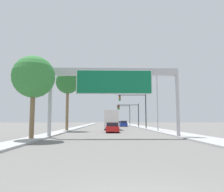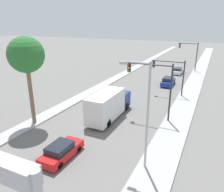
{
  "view_description": "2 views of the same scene",
  "coord_description": "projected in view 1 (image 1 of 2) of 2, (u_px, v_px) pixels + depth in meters",
  "views": [
    {
      "loc": [
        -0.7,
        -3.95,
        1.73
      ],
      "look_at": [
        0.0,
        28.09,
        5.25
      ],
      "focal_mm": 35.0,
      "sensor_mm": 36.0,
      "label": 1
    },
    {
      "loc": [
        10.82,
        14.15,
        11.12
      ],
      "look_at": [
        0.08,
        36.72,
        2.58
      ],
      "focal_mm": 35.0,
      "sensor_mm": 36.0,
      "label": 2
    }
  ],
  "objects": [
    {
      "name": "sidewalk_right",
      "position": [
        136.0,
        126.0,
        63.55
      ],
      "size": [
        3.0,
        120.0,
        0.15
      ],
      "color": "#A5A5A5",
      "rests_on": "ground"
    },
    {
      "name": "median_strip_left",
      "position": [
        85.0,
        126.0,
        63.23
      ],
      "size": [
        2.0,
        120.0,
        0.15
      ],
      "color": "#A5A5A5",
      "rests_on": "ground"
    },
    {
      "name": "sign_gantry",
      "position": [
        114.0,
        80.0,
        22.14
      ],
      "size": [
        13.26,
        0.73,
        6.97
      ],
      "color": "#B2B2B7",
      "rests_on": "ground"
    },
    {
      "name": "car_far_center",
      "position": [
        112.0,
        128.0,
        30.45
      ],
      "size": [
        1.79,
        4.26,
        1.39
      ],
      "color": "red",
      "rests_on": "ground"
    },
    {
      "name": "car_mid_center",
      "position": [
        123.0,
        124.0,
        57.03
      ],
      "size": [
        1.86,
        4.66,
        1.53
      ],
      "color": "navy",
      "rests_on": "ground"
    },
    {
      "name": "car_mid_left",
      "position": [
        121.0,
        123.0,
        67.34
      ],
      "size": [
        1.87,
        4.35,
        1.36
      ],
      "color": "silver",
      "rests_on": "ground"
    },
    {
      "name": "truck_box_primary",
      "position": [
        111.0,
        120.0,
        39.66
      ],
      "size": [
        2.36,
        8.32,
        3.37
      ],
      "color": "navy",
      "rests_on": "ground"
    },
    {
      "name": "traffic_light_near_intersection",
      "position": [
        137.0,
        105.0,
        42.13
      ],
      "size": [
        5.58,
        0.32,
        6.84
      ],
      "color": "#2D2D30",
      "rests_on": "ground"
    },
    {
      "name": "traffic_light_mid_block",
      "position": [
        131.0,
        111.0,
        51.98
      ],
      "size": [
        5.21,
        0.32,
        5.61
      ],
      "color": "#2D2D30",
      "rests_on": "ground"
    },
    {
      "name": "traffic_light_far_intersection",
      "position": [
        126.0,
        112.0,
        71.93
      ],
      "size": [
        4.43,
        0.32,
        6.65
      ],
      "color": "#2D2D30",
      "rests_on": "ground"
    },
    {
      "name": "palm_tree_foreground",
      "position": [
        34.0,
        77.0,
        19.37
      ],
      "size": [
        3.74,
        3.74,
        7.42
      ],
      "color": "brown",
      "rests_on": "ground"
    },
    {
      "name": "palm_tree_background",
      "position": [
        68.0,
        82.0,
        35.18
      ],
      "size": [
        3.82,
        3.82,
        9.77
      ],
      "color": "brown",
      "rests_on": "ground"
    },
    {
      "name": "street_lamp_right",
      "position": [
        155.0,
        98.0,
        32.88
      ],
      "size": [
        2.38,
        0.28,
        8.56
      ],
      "color": "#B2B2B7",
      "rests_on": "ground"
    }
  ]
}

